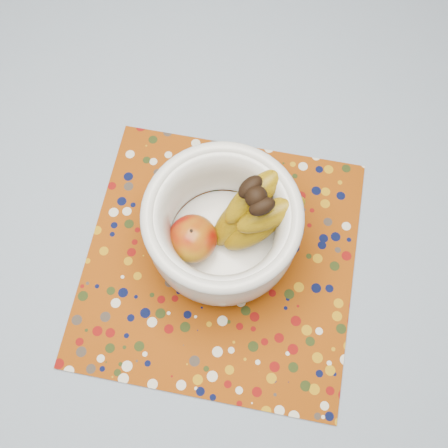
% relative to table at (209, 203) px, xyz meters
% --- Properties ---
extents(table, '(1.20, 1.20, 0.75)m').
position_rel_table_xyz_m(table, '(0.00, 0.00, 0.00)').
color(table, brown).
rests_on(table, ground).
extents(tablecloth, '(1.32, 1.32, 0.01)m').
position_rel_table_xyz_m(tablecloth, '(0.00, 0.00, 0.08)').
color(tablecloth, slate).
rests_on(tablecloth, table).
extents(placemat, '(0.56, 0.56, 0.00)m').
position_rel_table_xyz_m(placemat, '(0.09, -0.11, 0.09)').
color(placemat, '#7C3406').
rests_on(placemat, tablecloth).
extents(fruit_bowl, '(0.26, 0.25, 0.18)m').
position_rel_table_xyz_m(fruit_bowl, '(0.09, -0.08, 0.18)').
color(fruit_bowl, silver).
rests_on(fruit_bowl, placemat).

